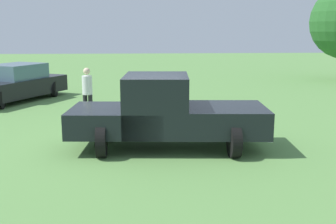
% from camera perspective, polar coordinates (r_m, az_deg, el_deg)
% --- Properties ---
extents(ground_plane, '(80.00, 80.00, 0.00)m').
position_cam_1_polar(ground_plane, '(10.55, -4.42, -4.41)').
color(ground_plane, '#5B8C47').
extents(pickup_truck, '(2.51, 4.85, 1.80)m').
position_cam_1_polar(pickup_truck, '(9.96, -0.70, 0.15)').
color(pickup_truck, black).
rests_on(pickup_truck, ground_plane).
extents(sedan_near, '(5.00, 3.75, 1.49)m').
position_cam_1_polar(sedan_near, '(17.84, -20.56, 3.67)').
color(sedan_near, black).
rests_on(sedan_near, ground_plane).
extents(person_bystander, '(0.43, 0.43, 1.67)m').
position_cam_1_polar(person_bystander, '(13.51, -11.14, 2.97)').
color(person_bystander, black).
rests_on(person_bystander, ground_plane).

